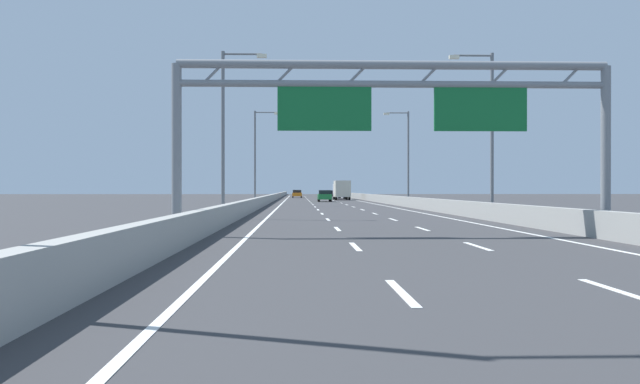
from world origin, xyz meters
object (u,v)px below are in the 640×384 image
object	(u,v)px
streetlamp_left_mid	(227,124)
streetlamp_right_mid	(488,124)
streetlamp_right_far	(406,152)
blue_car	(340,195)
black_car	(335,194)
box_truck	(342,189)
streetlamp_left_far	(257,152)
orange_car	(297,194)
sign_gantry	(396,103)
green_car	(325,196)

from	to	relation	value
streetlamp_left_mid	streetlamp_right_mid	distance (m)	14.93
streetlamp_right_far	blue_car	distance (m)	48.50
black_car	box_truck	world-z (taller)	box_truck
streetlamp_left_far	streetlamp_right_far	bearing A→B (deg)	0.00
streetlamp_left_far	black_car	bearing A→B (deg)	79.22
orange_car	blue_car	bearing A→B (deg)	-64.38
sign_gantry	blue_car	world-z (taller)	sign_gantry
green_car	sign_gantry	bearing A→B (deg)	-90.06
streetlamp_right_mid	box_truck	bearing A→B (deg)	93.44
sign_gantry	streetlamp_left_far	size ratio (longest dim) A/B	1.69
streetlamp_right_mid	streetlamp_right_far	world-z (taller)	same
sign_gantry	black_car	bearing A→B (deg)	88.12
streetlamp_right_mid	green_car	size ratio (longest dim) A/B	2.10
streetlamp_left_mid	streetlamp_left_far	world-z (taller)	same
sign_gantry	green_car	size ratio (longest dim) A/B	3.54
streetlamp_left_far	green_car	distance (m)	24.28
streetlamp_left_mid	black_car	world-z (taller)	streetlamp_left_mid
streetlamp_right_far	black_car	world-z (taller)	streetlamp_right_far
green_car	box_truck	world-z (taller)	box_truck
streetlamp_right_far	black_car	distance (m)	57.50
streetlamp_right_far	orange_car	world-z (taller)	streetlamp_right_far
streetlamp_left_far	black_car	xyz separation A→B (m)	(10.88, 57.17, -4.65)
box_truck	blue_car	bearing A→B (deg)	88.07
sign_gantry	streetlamp_right_far	world-z (taller)	streetlamp_right_far
streetlamp_left_far	box_truck	distance (m)	39.27
streetlamp_left_far	orange_car	bearing A→B (deg)	86.40
green_car	orange_car	distance (m)	40.79
black_car	box_truck	distance (m)	19.64
orange_car	black_car	bearing A→B (deg)	-41.23
streetlamp_right_mid	streetlamp_right_far	bearing A→B (deg)	90.00
blue_car	box_truck	bearing A→B (deg)	-91.93
blue_car	box_truck	xyz separation A→B (m)	(-0.36, -10.59, 0.89)
black_car	blue_car	world-z (taller)	blue_car
box_truck	sign_gantry	bearing A→B (deg)	-92.31
streetlamp_right_mid	streetlamp_left_far	size ratio (longest dim) A/B	1.00
streetlamp_right_far	black_car	size ratio (longest dim) A/B	2.15
streetlamp_left_mid	blue_car	xyz separation A→B (m)	(11.22, 78.32, -4.66)
streetlamp_right_mid	orange_car	world-z (taller)	streetlamp_right_mid
streetlamp_right_far	box_truck	bearing A→B (deg)	96.19
streetlamp_left_mid	streetlamp_left_far	distance (m)	30.18
streetlamp_left_far	box_truck	size ratio (longest dim) A/B	1.18
sign_gantry	box_truck	distance (m)	82.35
sign_gantry	black_car	world-z (taller)	sign_gantry
sign_gantry	streetlamp_left_mid	world-z (taller)	streetlamp_left_mid
green_car	streetlamp_right_far	bearing A→B (deg)	-72.06
blue_car	sign_gantry	bearing A→B (deg)	-92.27
streetlamp_left_mid	sign_gantry	bearing A→B (deg)	-62.49
streetlamp_left_mid	green_car	xyz separation A→B (m)	(7.62, 52.77, -4.61)
green_car	black_car	distance (m)	34.74
sign_gantry	orange_car	bearing A→B (deg)	91.89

